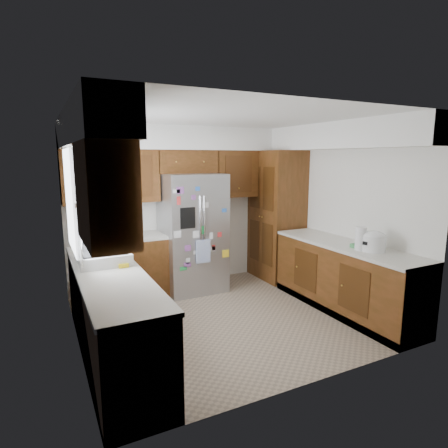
% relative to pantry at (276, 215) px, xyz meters
% --- Properties ---
extents(floor, '(3.60, 3.60, 0.00)m').
position_rel_pantry_xyz_m(floor, '(-1.50, -1.15, -1.07)').
color(floor, tan).
rests_on(floor, ground).
extents(room_shell, '(3.64, 3.24, 2.52)m').
position_rel_pantry_xyz_m(room_shell, '(-1.61, -0.79, 0.75)').
color(room_shell, white).
rests_on(room_shell, ground).
extents(left_counter_run, '(1.36, 3.20, 0.92)m').
position_rel_pantry_xyz_m(left_counter_run, '(-2.86, -1.12, -0.65)').
color(left_counter_run, '#42280C').
rests_on(left_counter_run, ground).
extents(right_counter_run, '(0.63, 2.25, 0.92)m').
position_rel_pantry_xyz_m(right_counter_run, '(0.00, -1.62, -0.65)').
color(right_counter_run, '#42280C').
rests_on(right_counter_run, ground).
extents(pantry, '(0.60, 0.90, 2.15)m').
position_rel_pantry_xyz_m(pantry, '(0.00, 0.00, 0.00)').
color(pantry, '#42280C').
rests_on(pantry, ground).
extents(fridge, '(0.90, 0.79, 1.80)m').
position_rel_pantry_xyz_m(fridge, '(-1.50, 0.05, -0.17)').
color(fridge, gray).
rests_on(fridge, ground).
extents(bridge_cabinet, '(0.96, 0.34, 0.35)m').
position_rel_pantry_xyz_m(bridge_cabinet, '(-1.50, 0.28, 0.90)').
color(bridge_cabinet, '#42280C').
rests_on(bridge_cabinet, fridge).
extents(fridge_top_items, '(0.91, 0.34, 0.26)m').
position_rel_pantry_xyz_m(fridge_top_items, '(-1.54, 0.26, 1.19)').
color(fridge_top_items, '#1648AE').
rests_on(fridge_top_items, bridge_cabinet).
extents(sink_assembly, '(0.52, 0.73, 0.37)m').
position_rel_pantry_xyz_m(sink_assembly, '(-3.00, -1.05, -0.09)').
color(sink_assembly, white).
rests_on(sink_assembly, left_counter_run).
extents(left_counter_clutter, '(0.34, 0.87, 0.38)m').
position_rel_pantry_xyz_m(left_counter_clutter, '(-2.97, -0.31, -0.02)').
color(left_counter_clutter, black).
rests_on(left_counter_clutter, left_counter_run).
extents(rice_cooker, '(0.29, 0.28, 0.25)m').
position_rel_pantry_xyz_m(rice_cooker, '(-0.00, -2.06, -0.03)').
color(rice_cooker, white).
rests_on(rice_cooker, right_counter_run).
extents(paper_towel, '(0.13, 0.13, 0.29)m').
position_rel_pantry_xyz_m(paper_towel, '(-0.10, -1.95, -0.01)').
color(paper_towel, white).
rests_on(paper_towel, right_counter_run).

